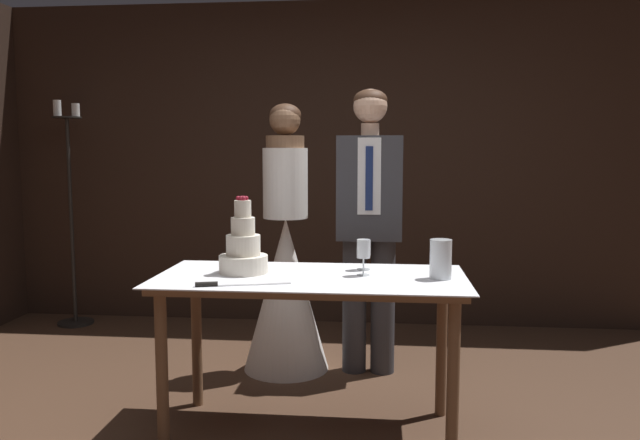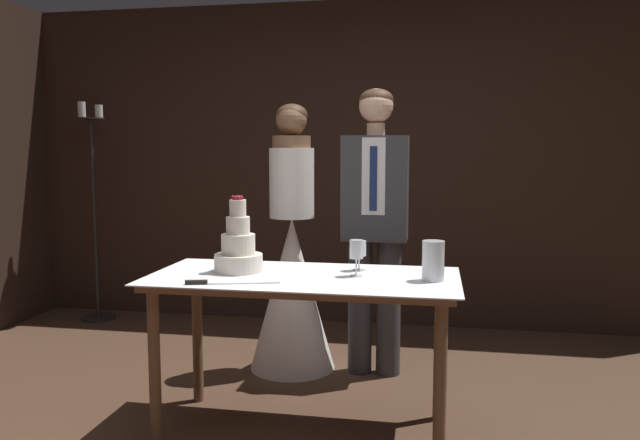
% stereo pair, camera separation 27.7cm
% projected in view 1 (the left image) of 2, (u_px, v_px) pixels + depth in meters
% --- Properties ---
extents(wall_back, '(5.55, 0.12, 2.56)m').
position_uv_depth(wall_back, '(336.00, 165.00, 5.02)').
color(wall_back, black).
rests_on(wall_back, ground_plane).
extents(cake_table, '(1.49, 0.72, 0.79)m').
position_uv_depth(cake_table, '(311.00, 295.00, 3.02)').
color(cake_table, brown).
rests_on(cake_table, ground_plane).
extents(tiered_cake, '(0.24, 0.24, 0.38)m').
position_uv_depth(tiered_cake, '(243.00, 250.00, 3.08)').
color(tiered_cake, silver).
rests_on(tiered_cake, cake_table).
extents(cake_knife, '(0.42, 0.13, 0.02)m').
position_uv_depth(cake_knife, '(225.00, 284.00, 2.79)').
color(cake_knife, silver).
rests_on(cake_knife, cake_table).
extents(wine_glass_near, '(0.07, 0.07, 0.15)m').
position_uv_depth(wine_glass_near, '(364.00, 249.00, 3.15)').
color(wine_glass_near, silver).
rests_on(wine_glass_near, cake_table).
extents(wine_glass_middle, '(0.07, 0.07, 0.18)m').
position_uv_depth(wine_glass_middle, '(364.00, 251.00, 3.01)').
color(wine_glass_middle, silver).
rests_on(wine_glass_middle, cake_table).
extents(hurricane_candle, '(0.10, 0.10, 0.19)m').
position_uv_depth(hurricane_candle, '(441.00, 260.00, 2.94)').
color(hurricane_candle, silver).
rests_on(hurricane_candle, cake_table).
extents(bride, '(0.54, 0.54, 1.68)m').
position_uv_depth(bride, '(286.00, 274.00, 3.94)').
color(bride, white).
rests_on(bride, ground_plane).
extents(groom, '(0.40, 0.25, 1.76)m').
position_uv_depth(groom, '(369.00, 217.00, 3.84)').
color(groom, '#38383D').
rests_on(groom, ground_plane).
extents(candle_stand, '(0.28, 0.28, 1.78)m').
position_uv_depth(candle_stand, '(71.00, 224.00, 4.95)').
color(candle_stand, black).
rests_on(candle_stand, ground_plane).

